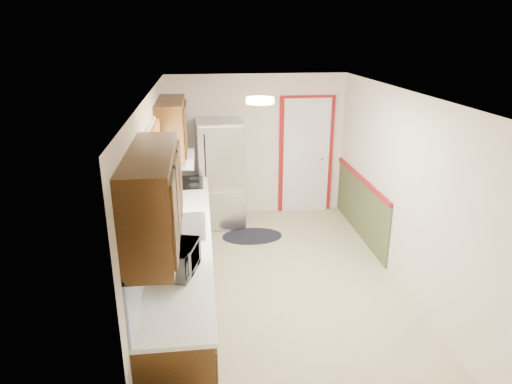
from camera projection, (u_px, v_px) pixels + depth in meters
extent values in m
cube|color=#C4B98A|center=(281.00, 284.00, 5.84)|extent=(3.20, 5.20, 0.12)
cube|color=white|center=(285.00, 94.00, 5.03)|extent=(3.20, 5.20, 0.12)
cube|color=white|center=(257.00, 146.00, 7.77)|extent=(3.20, 0.10, 2.40)
cube|color=white|center=(347.00, 321.00, 3.10)|extent=(3.20, 0.10, 2.40)
cube|color=white|center=(155.00, 201.00, 5.27)|extent=(0.10, 5.20, 2.40)
cube|color=white|center=(403.00, 191.00, 5.61)|extent=(0.10, 5.20, 2.40)
cube|color=#3A220D|center=(184.00, 270.00, 5.27)|extent=(0.60, 4.00, 0.90)
cube|color=white|center=(183.00, 233.00, 5.12)|extent=(0.63, 4.00, 0.04)
cube|color=#598BDA|center=(153.00, 209.00, 4.98)|extent=(0.02, 4.00, 0.55)
cube|color=#3A220D|center=(154.00, 197.00, 3.58)|extent=(0.35, 1.40, 0.75)
cube|color=#3A220D|center=(172.00, 128.00, 6.11)|extent=(0.35, 1.20, 0.75)
cube|color=white|center=(152.00, 171.00, 4.94)|extent=(0.02, 1.00, 0.90)
cube|color=#D44427|center=(153.00, 140.00, 4.83)|extent=(0.05, 1.12, 0.24)
cube|color=#B7B7BC|center=(182.00, 227.00, 5.20)|extent=(0.52, 0.82, 0.02)
cube|color=white|center=(178.00, 159.00, 6.31)|extent=(0.45, 0.60, 0.15)
cube|color=maroon|center=(306.00, 156.00, 7.91)|extent=(0.94, 0.05, 2.08)
cube|color=white|center=(306.00, 156.00, 7.89)|extent=(0.80, 0.04, 2.00)
cube|color=#434E2C|center=(360.00, 207.00, 7.12)|extent=(0.02, 2.30, 0.90)
cube|color=maroon|center=(362.00, 179.00, 6.96)|extent=(0.04, 2.30, 0.06)
cylinder|color=#FFD88C|center=(260.00, 101.00, 4.83)|extent=(0.30, 0.30, 0.06)
imported|color=white|center=(177.00, 256.00, 4.19)|extent=(0.38, 0.53, 0.33)
cube|color=#B7B7BC|center=(220.00, 174.00, 7.39)|extent=(0.76, 0.71, 1.74)
cylinder|color=black|center=(206.00, 187.00, 7.04)|extent=(0.02, 0.02, 1.22)
ellipsoid|color=black|center=(252.00, 236.00, 7.17)|extent=(0.95, 0.61, 0.01)
cube|color=black|center=(186.00, 183.00, 6.69)|extent=(0.50, 0.61, 0.02)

